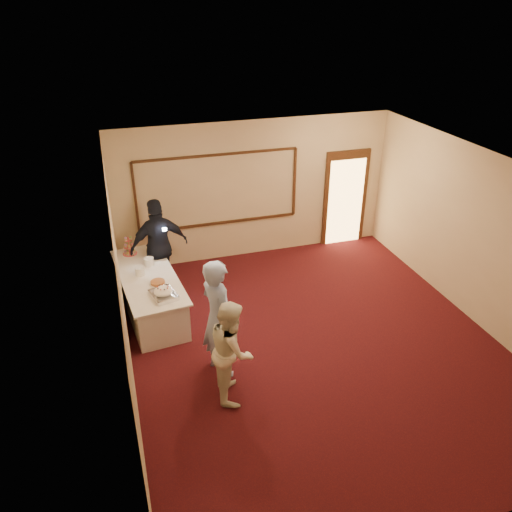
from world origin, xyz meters
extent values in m
plane|color=black|center=(0.00, 0.00, 0.00)|extent=(7.00, 7.00, 0.00)
cube|color=beige|center=(0.00, 3.50, 1.50)|extent=(6.00, 0.04, 3.00)
cube|color=beige|center=(0.00, -3.50, 1.50)|extent=(6.00, 0.04, 3.00)
cube|color=beige|center=(-3.00, 0.00, 1.50)|extent=(0.04, 7.00, 3.00)
cube|color=beige|center=(3.00, 0.00, 1.50)|extent=(0.04, 7.00, 3.00)
cube|color=white|center=(0.00, 0.00, 3.00)|extent=(6.00, 7.00, 0.04)
cube|color=#381A10|center=(-0.80, 3.47, 0.85)|extent=(3.40, 0.04, 0.05)
cube|color=#381A10|center=(-0.80, 3.47, 2.35)|extent=(3.40, 0.04, 0.05)
cube|color=#381A10|center=(-2.50, 3.47, 1.60)|extent=(0.05, 0.04, 1.50)
cube|color=#381A10|center=(0.90, 3.47, 1.60)|extent=(0.05, 0.04, 1.50)
cube|color=#381A10|center=(2.15, 3.46, 1.10)|extent=(1.05, 0.06, 2.20)
cube|color=#FFBF66|center=(2.15, 3.43, 1.00)|extent=(0.85, 0.02, 2.00)
cube|color=silver|center=(-2.52, 1.79, 0.37)|extent=(1.09, 2.41, 0.74)
cube|color=silver|center=(-2.52, 1.79, 0.76)|extent=(1.21, 2.55, 0.03)
cube|color=silver|center=(-2.35, 0.99, 0.79)|extent=(0.48, 0.55, 0.04)
ellipsoid|color=silver|center=(-2.35, 0.99, 0.88)|extent=(0.31, 0.31, 0.14)
cube|color=silver|center=(-2.24, 1.14, 0.81)|extent=(0.23, 0.27, 0.01)
cylinder|color=#EE5A60|center=(-2.76, 2.73, 0.95)|extent=(0.02, 0.02, 0.36)
cylinder|color=#EE5A60|center=(-2.76, 2.73, 0.78)|extent=(0.27, 0.27, 0.01)
cylinder|color=#EE5A60|center=(-2.76, 2.73, 0.92)|extent=(0.21, 0.21, 0.01)
cylinder|color=#EE5A60|center=(-2.76, 2.73, 1.07)|extent=(0.14, 0.14, 0.01)
cylinder|color=white|center=(-2.65, 1.85, 0.84)|extent=(0.17, 0.17, 0.14)
cylinder|color=white|center=(-2.65, 1.85, 0.92)|extent=(0.18, 0.18, 0.01)
cylinder|color=white|center=(-2.45, 2.16, 0.84)|extent=(0.17, 0.17, 0.14)
cylinder|color=white|center=(-2.45, 2.16, 0.92)|extent=(0.18, 0.18, 0.01)
cylinder|color=white|center=(-2.39, 1.44, 0.78)|extent=(0.29, 0.29, 0.01)
cylinder|color=brown|center=(-2.39, 1.44, 0.81)|extent=(0.25, 0.25, 0.05)
imported|color=#95AEE8|center=(-1.68, -0.17, 0.98)|extent=(0.68, 0.83, 1.95)
imported|color=white|center=(-1.62, -0.70, 0.79)|extent=(0.73, 0.87, 1.57)
imported|color=black|center=(-2.20, 2.52, 0.95)|extent=(1.18, 0.63, 1.91)
cube|color=white|center=(-2.10, 2.27, 1.41)|extent=(0.07, 0.04, 0.05)
camera|label=1|loc=(-2.94, -6.15, 5.26)|focal=35.00mm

